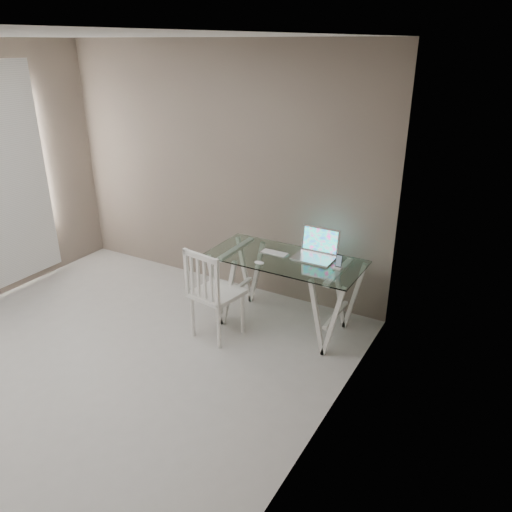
{
  "coord_description": "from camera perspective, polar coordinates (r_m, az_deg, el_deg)",
  "views": [
    {
      "loc": [
        3.04,
        -2.28,
        2.67
      ],
      "look_at": [
        0.96,
        1.37,
        0.85
      ],
      "focal_mm": 35.0,
      "sensor_mm": 36.0,
      "label": 1
    }
  ],
  "objects": [
    {
      "name": "laptop",
      "position": [
        4.83,
        6.93,
        0.63
      ],
      "size": [
        0.38,
        0.31,
        0.27
      ],
      "color": "silver",
      "rests_on": "desk"
    },
    {
      "name": "chair",
      "position": [
        4.71,
        -5.14,
        -3.96
      ],
      "size": [
        0.48,
        0.48,
        0.93
      ],
      "rotation": [
        0.0,
        0.0,
        -0.15
      ],
      "color": "white",
      "rests_on": "ground"
    },
    {
      "name": "room",
      "position": [
        3.98,
        -23.32,
        7.66
      ],
      "size": [
        4.5,
        4.52,
        2.71
      ],
      "color": "#AEABA7",
      "rests_on": "ground"
    },
    {
      "name": "desk",
      "position": [
        4.95,
        3.23,
        -4.1
      ],
      "size": [
        1.5,
        0.7,
        0.75
      ],
      "color": "silver",
      "rests_on": "ground"
    },
    {
      "name": "keyboard",
      "position": [
        4.9,
        2.1,
        0.35
      ],
      "size": [
        0.28,
        0.12,
        0.01
      ],
      "primitive_type": "cube",
      "color": "silver",
      "rests_on": "desk"
    },
    {
      "name": "mouse",
      "position": [
        4.65,
        0.37,
        -0.78
      ],
      "size": [
        0.1,
        0.06,
        0.03
      ],
      "primitive_type": "ellipsoid",
      "color": "white",
      "rests_on": "desk"
    },
    {
      "name": "phone_dock",
      "position": [
        4.62,
        9.4,
        -1.0
      ],
      "size": [
        0.07,
        0.07,
        0.13
      ],
      "color": "white",
      "rests_on": "desk"
    }
  ]
}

